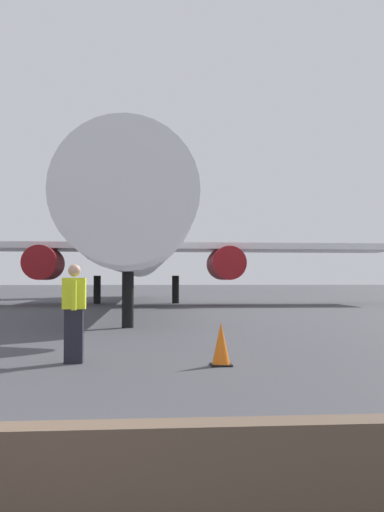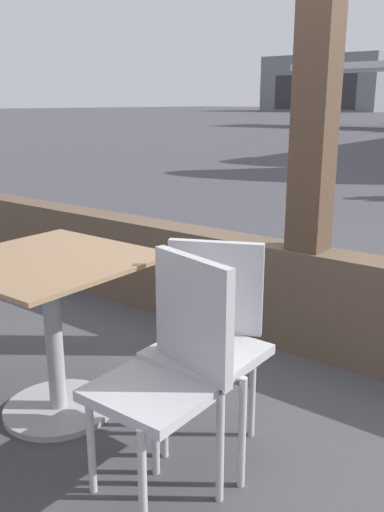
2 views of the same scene
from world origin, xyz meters
name	(u,v)px [view 1 (image 1 of 2)]	position (x,y,z in m)	size (l,w,h in m)	color
ground_plane	(128,299)	(0.00, 40.00, 0.00)	(220.00, 220.00, 0.00)	#424247
airplane	(136,241)	(0.81, 28.68, 3.69)	(31.26, 37.20, 10.69)	silver
ground_crew_worker	(74,312)	(0.09, 6.66, 0.90)	(0.40, 0.57, 1.74)	black
traffic_cone	(221,345)	(2.64, 6.17, 0.36)	(0.36, 0.36, 0.74)	orange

